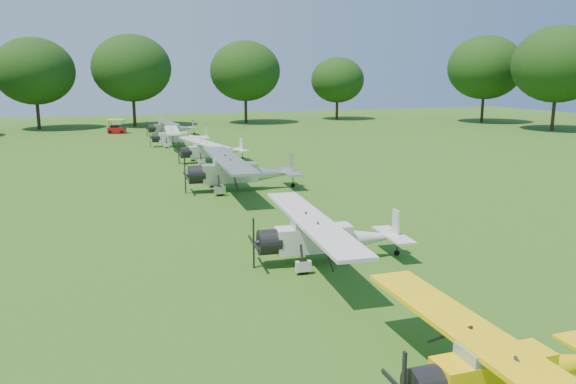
# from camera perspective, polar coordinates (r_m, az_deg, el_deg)

# --- Properties ---
(ground) EXTENTS (160.00, 160.00, 0.00)m
(ground) POSITION_cam_1_polar(r_m,az_deg,el_deg) (29.17, -1.44, -2.85)
(ground) COLOR #2A4B12
(ground) RESTS_ON ground
(tree_belt) EXTENTS (137.36, 130.27, 14.52)m
(tree_belt) POSITION_cam_1_polar(r_m,az_deg,el_deg) (29.67, 5.11, 13.02)
(tree_belt) COLOR #2F2412
(tree_belt) RESTS_ON ground
(aircraft_2) EXTENTS (5.89, 9.36, 1.85)m
(aircraft_2) POSITION_cam_1_polar(r_m,az_deg,el_deg) (14.03, 21.59, -16.02)
(aircraft_2) COLOR yellow
(aircraft_2) RESTS_ON ground
(aircraft_3) EXTENTS (6.42, 10.23, 2.01)m
(aircraft_3) POSITION_cam_1_polar(r_m,az_deg,el_deg) (22.55, 3.80, -4.25)
(aircraft_3) COLOR silver
(aircraft_3) RESTS_ON ground
(aircraft_4) EXTENTS (7.48, 11.92, 2.35)m
(aircraft_4) POSITION_cam_1_polar(r_m,az_deg,el_deg) (36.35, -5.08, 2.28)
(aircraft_4) COLOR #B6B5BA
(aircraft_4) RESTS_ON ground
(aircraft_5) EXTENTS (6.14, 9.73, 1.91)m
(aircraft_5) POSITION_cam_1_polar(r_m,az_deg,el_deg) (48.56, -7.92, 4.36)
(aircraft_5) COLOR silver
(aircraft_5) RESTS_ON ground
(aircraft_6) EXTENTS (6.14, 9.77, 1.92)m
(aircraft_6) POSITION_cam_1_polar(r_m,az_deg,el_deg) (59.54, -11.15, 5.65)
(aircraft_6) COLOR silver
(aircraft_6) RESTS_ON ground
(aircraft_7) EXTENTS (6.04, 9.63, 1.89)m
(aircraft_7) POSITION_cam_1_polar(r_m,az_deg,el_deg) (70.22, -11.92, 6.54)
(aircraft_7) COLOR #B6B5BA
(aircraft_7) RESTS_ON ground
(golf_cart) EXTENTS (2.36, 1.83, 1.79)m
(golf_cart) POSITION_cam_1_polar(r_m,az_deg,el_deg) (74.48, -17.03, 6.18)
(golf_cart) COLOR #A70C0B
(golf_cart) RESTS_ON ground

